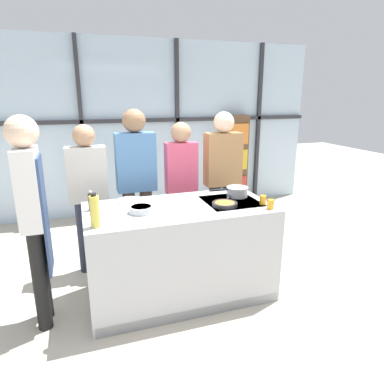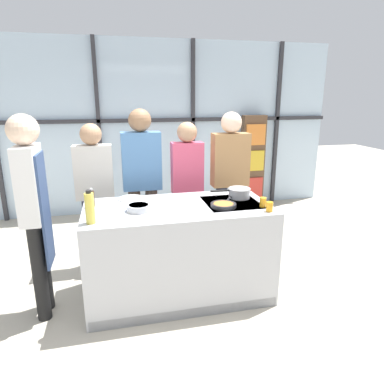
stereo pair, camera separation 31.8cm
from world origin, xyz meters
name	(u,v)px [view 2 (the right image)]	position (x,y,z in m)	size (l,w,h in m)	color
ground_plane	(179,292)	(0.00, 0.00, 0.00)	(18.00, 18.00, 0.00)	#BCB29E
back_window_wall	(147,128)	(0.00, 2.72, 1.40)	(6.40, 0.10, 2.80)	silver
bookshelf	(253,162)	(1.82, 2.54, 0.80)	(0.41, 0.19, 1.61)	brown
demo_island	(179,251)	(0.00, 0.00, 0.46)	(1.75, 0.87, 0.93)	#B7BABF
chef	(33,203)	(-1.25, -0.05, 1.07)	(0.25, 0.37, 1.80)	black
spectator_far_left	(95,188)	(-0.79, 0.80, 0.95)	(0.41, 0.23, 1.65)	#232838
spectator_center_left	(142,177)	(-0.26, 0.80, 1.04)	(0.44, 0.25, 1.80)	#47382D
spectator_center_right	(187,181)	(0.26, 0.80, 0.97)	(0.37, 0.23, 1.65)	#232838
spectator_far_right	(230,175)	(0.79, 0.80, 1.01)	(0.44, 0.25, 1.75)	#232838
frying_pan	(224,205)	(0.42, -0.12, 0.95)	(0.30, 0.38, 0.04)	#232326
saucepan	(239,193)	(0.66, 0.13, 0.98)	(0.41, 0.22, 0.10)	silver
white_plate	(131,199)	(-0.42, 0.32, 0.94)	(0.25, 0.25, 0.01)	white
mixing_bowl	(139,207)	(-0.37, -0.06, 0.96)	(0.22, 0.22, 0.06)	silver
oil_bottle	(90,208)	(-0.78, -0.28, 1.06)	(0.08, 0.08, 0.28)	#E0CC4C
pepper_grinder	(92,198)	(-0.79, 0.15, 1.01)	(0.05, 0.05, 0.19)	#332319
juice_glass_near	(269,207)	(0.78, -0.34, 0.97)	(0.06, 0.06, 0.09)	orange
juice_glass_far	(263,202)	(0.78, -0.20, 0.97)	(0.06, 0.06, 0.09)	orange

